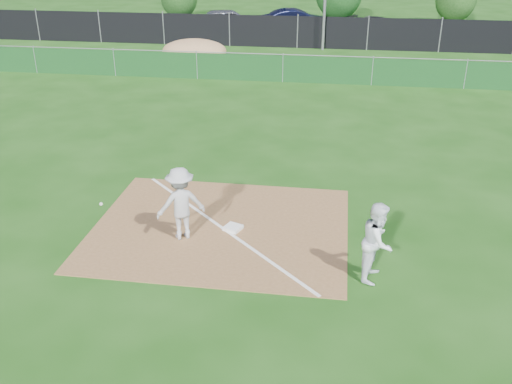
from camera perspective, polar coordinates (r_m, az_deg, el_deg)
ground at (r=21.85m, az=1.27°, el=7.74°), size 90.00×90.00×0.00m
infield_dirt at (r=13.65m, az=-3.55°, el=-3.54°), size 6.00×5.00×0.02m
foul_line at (r=13.64m, az=-3.56°, el=-3.48°), size 5.01×5.01×0.01m
green_fence at (r=26.49m, az=2.70°, el=12.20°), size 44.00×0.05×1.20m
dirt_mound at (r=30.74m, az=-6.18°, el=13.88°), size 3.38×2.60×1.17m
black_fence at (r=34.25m, az=4.17°, el=15.65°), size 46.00×0.04×1.80m
parking_lot at (r=39.32m, az=4.74°, el=15.55°), size 46.00×9.00×0.01m
first_base at (r=13.50m, az=-2.32°, el=-3.60°), size 0.49×0.49×0.08m
play_at_first at (r=12.91m, az=-7.54°, el=-1.15°), size 2.49×1.09×1.72m
runner at (r=11.64m, az=12.08°, el=-4.86°), size 0.82×0.95×1.68m
car_left at (r=38.72m, az=-2.72°, el=16.69°), size 5.16×3.66×1.63m
car_mid at (r=39.09m, az=4.08°, el=16.66°), size 4.91×2.71×1.53m
car_right at (r=38.28m, az=12.27°, el=15.77°), size 4.59×3.26×1.23m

